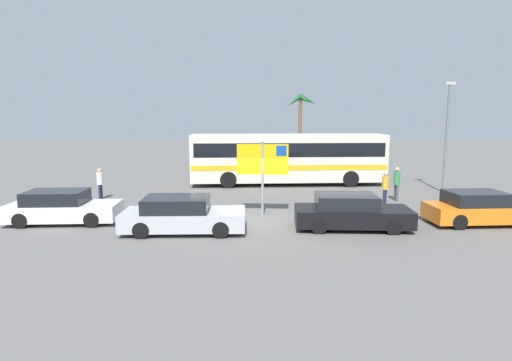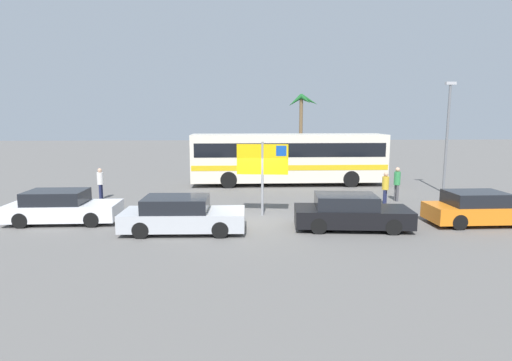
# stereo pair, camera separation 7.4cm
# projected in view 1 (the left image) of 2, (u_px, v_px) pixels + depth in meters

# --- Properties ---
(ground) EXTENTS (120.00, 120.00, 0.00)m
(ground) POSITION_uv_depth(u_px,v_px,m) (257.00, 222.00, 16.82)
(ground) COLOR #605E5B
(bus_front_coach) EXTENTS (12.01, 2.51, 3.17)m
(bus_front_coach) POSITION_uv_depth(u_px,v_px,m) (288.00, 156.00, 25.94)
(bus_front_coach) COLOR silver
(bus_front_coach) RESTS_ON ground
(ferry_sign) EXTENTS (2.19, 0.34, 3.20)m
(ferry_sign) POSITION_uv_depth(u_px,v_px,m) (264.00, 162.00, 17.65)
(ferry_sign) COLOR gray
(ferry_sign) RESTS_ON ground
(car_white) EXTENTS (4.35, 1.72, 1.32)m
(car_white) POSITION_uv_depth(u_px,v_px,m) (62.00, 208.00, 16.62)
(car_white) COLOR silver
(car_white) RESTS_ON ground
(car_black) EXTENTS (4.50, 2.20, 1.32)m
(car_black) POSITION_uv_depth(u_px,v_px,m) (351.00, 212.00, 15.80)
(car_black) COLOR black
(car_black) RESTS_ON ground
(car_orange) EXTENTS (4.17, 1.72, 1.32)m
(car_orange) POSITION_uv_depth(u_px,v_px,m) (479.00, 209.00, 16.43)
(car_orange) COLOR orange
(car_orange) RESTS_ON ground
(car_silver) EXTENTS (4.55, 1.96, 1.32)m
(car_silver) POSITION_uv_depth(u_px,v_px,m) (182.00, 215.00, 15.32)
(car_silver) COLOR #B7BABF
(car_silver) RESTS_ON ground
(pedestrian_near_sign) EXTENTS (0.32, 0.32, 1.73)m
(pedestrian_near_sign) POSITION_uv_depth(u_px,v_px,m) (397.00, 181.00, 20.93)
(pedestrian_near_sign) COLOR #4C4C51
(pedestrian_near_sign) RESTS_ON ground
(pedestrian_by_bus) EXTENTS (0.32, 0.32, 1.64)m
(pedestrian_by_bus) POSITION_uv_depth(u_px,v_px,m) (385.00, 186.00, 19.82)
(pedestrian_by_bus) COLOR #1E2347
(pedestrian_by_bus) RESTS_ON ground
(pedestrian_crossing_lot) EXTENTS (0.32, 0.32, 1.63)m
(pedestrian_crossing_lot) POSITION_uv_depth(u_px,v_px,m) (100.00, 181.00, 21.31)
(pedestrian_crossing_lot) COLOR #1E2347
(pedestrian_crossing_lot) RESTS_ON ground
(lamp_post_left_side) EXTENTS (0.56, 0.20, 6.14)m
(lamp_post_left_side) POSITION_uv_depth(u_px,v_px,m) (447.00, 132.00, 23.02)
(lamp_post_left_side) COLOR slate
(lamp_post_left_side) RESTS_ON ground
(palm_tree_seaside) EXTENTS (2.92, 3.09, 6.30)m
(palm_tree_seaside) POSITION_uv_depth(u_px,v_px,m) (301.00, 109.00, 37.43)
(palm_tree_seaside) COLOR brown
(palm_tree_seaside) RESTS_ON ground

